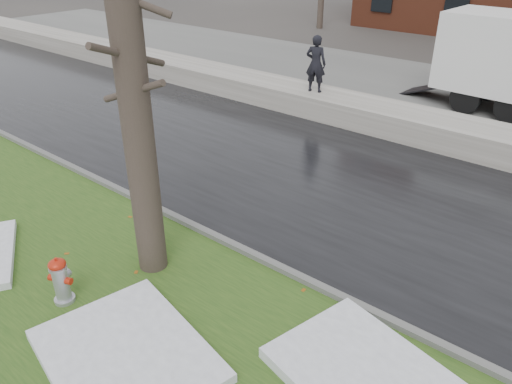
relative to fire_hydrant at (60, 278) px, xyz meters
The scene contains 10 objects.
ground 2.41m from the fire_hydrant, 54.64° to the left, with size 120.00×120.00×0.00m, color #47423D.
verge 1.60m from the fire_hydrant, 26.28° to the left, with size 60.00×4.50×0.04m, color #254617.
road 6.59m from the fire_hydrant, 78.00° to the left, with size 60.00×7.00×0.03m, color black.
parking_lot 14.99m from the fire_hydrant, 84.77° to the left, with size 60.00×9.00×0.03m, color slate.
curb 3.26m from the fire_hydrant, 64.97° to the left, with size 60.00×0.15×0.14m, color slate.
snowbank 10.71m from the fire_hydrant, 82.68° to the left, with size 60.00×1.60×0.75m, color #BBB5AB.
fire_hydrant is the anchor object (origin of this frame).
tree 3.17m from the fire_hydrant, 77.02° to the left, with size 1.31×1.55×6.31m.
worker 10.79m from the fire_hydrant, 101.45° to the left, with size 0.66×0.43×1.80m, color black.
snow_patch_near 1.87m from the fire_hydrant, ahead, with size 2.60×2.00×0.16m, color white.
Camera 1 is at (5.16, -4.87, 5.50)m, focal length 35.00 mm.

